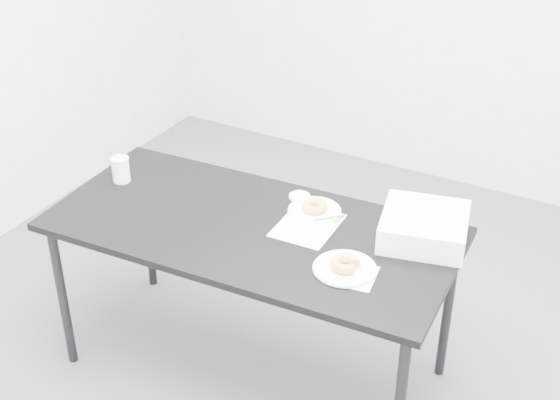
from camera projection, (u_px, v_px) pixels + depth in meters
The scene contains 13 objects.
floor at pixel (300, 362), 3.58m from camera, with size 4.00×4.00×0.00m, color #505056.
table at pixel (252, 238), 3.20m from camera, with size 1.71×0.87×0.76m.
scorecard at pixel (308, 225), 3.17m from camera, with size 0.23×0.29×0.00m, color white.
logo_patch at pixel (334, 219), 3.21m from camera, with size 0.05×0.05×0.00m, color green.
pen at pixel (329, 218), 3.21m from camera, with size 0.01×0.01×0.14m, color #0B8253.
napkin at pixel (353, 275), 2.88m from camera, with size 0.17×0.17×0.00m, color white.
plate_near at pixel (345, 268), 2.91m from camera, with size 0.24×0.24×0.01m, color white.
donut_near at pixel (345, 264), 2.90m from camera, with size 0.11×0.11×0.04m, color #CB7F40.
plate_far at pixel (314, 210), 3.27m from camera, with size 0.22×0.22×0.01m, color white.
donut_far at pixel (315, 206), 3.26m from camera, with size 0.11×0.11×0.04m, color #CB7F40.
coffee_cup at pixel (121, 169), 3.47m from camera, with size 0.08×0.08×0.12m, color white.
cup_lid at pixel (299, 196), 3.36m from camera, with size 0.09×0.09×0.01m, color white.
bakery_box at pixel (424, 227), 3.06m from camera, with size 0.33×0.33×0.11m, color white.
Camera 1 is at (1.23, -2.41, 2.47)m, focal length 50.00 mm.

